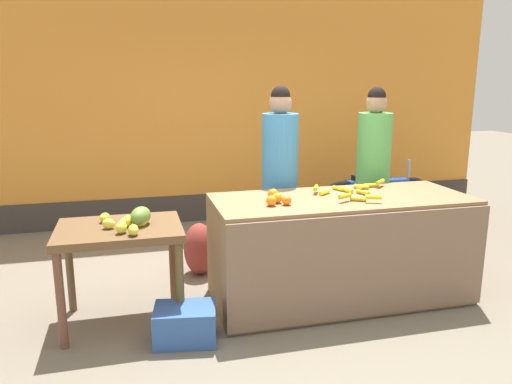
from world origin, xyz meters
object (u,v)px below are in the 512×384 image
object	(u,v)px
parked_motorcycle	(376,199)
produce_sack	(199,249)
vendor_woman_blue_shirt	(280,182)
produce_crate	(185,324)
vendor_woman_green_shirt	(373,176)

from	to	relation	value
parked_motorcycle	produce_sack	xyz separation A→B (m)	(-2.36, -0.91, -0.15)
vendor_woman_blue_shirt	produce_crate	xyz separation A→B (m)	(-1.05, -1.10, -0.78)
vendor_woman_green_shirt	produce_sack	bearing A→B (deg)	178.15
vendor_woman_blue_shirt	produce_sack	size ratio (longest dim) A/B	3.55
vendor_woman_blue_shirt	vendor_woman_green_shirt	bearing A→B (deg)	5.10
produce_crate	produce_sack	distance (m)	1.28
parked_motorcycle	vendor_woman_green_shirt	bearing A→B (deg)	-121.07
produce_crate	vendor_woman_green_shirt	bearing A→B (deg)	29.95
vendor_woman_green_shirt	produce_crate	bearing A→B (deg)	-150.05
vendor_woman_green_shirt	parked_motorcycle	xyz separation A→B (m)	(0.58, 0.96, -0.50)
vendor_woman_blue_shirt	vendor_woman_green_shirt	size ratio (longest dim) A/B	1.01
produce_crate	vendor_woman_blue_shirt	bearing A→B (deg)	46.39
parked_motorcycle	produce_sack	distance (m)	2.53
produce_sack	produce_crate	bearing A→B (deg)	-102.84
vendor_woman_blue_shirt	parked_motorcycle	distance (m)	1.98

